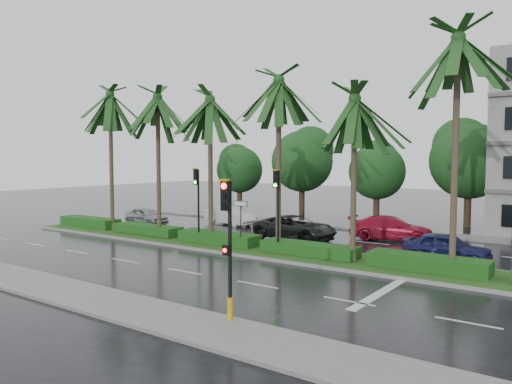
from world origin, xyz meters
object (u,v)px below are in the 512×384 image
Objects in this scene: car_blue at (447,247)px; signal_median_left at (197,194)px; signal_near at (228,244)px; car_red at (391,228)px; car_silver at (146,216)px; car_white at (230,215)px; street_sign at (241,212)px; car_darkgrey at (295,228)px.

signal_median_left is at bearing 104.55° from car_blue.
car_red is (-1.50, 18.04, -1.76)m from signal_near.
signal_median_left is 1.05× the size of car_blue.
car_white reaches higher than car_silver.
car_white is 12.52m from car_red.
signal_median_left is at bearing -144.04° from car_white.
signal_median_left is 0.99× the size of car_white.
street_sign is 10.70m from car_white.
signal_near is 13.92m from car_blue.
street_sign is 0.67× the size of car_silver.
car_blue is at bearing -149.25° from car_red.
signal_median_left is 10.52m from car_silver.
signal_near is 1.68× the size of street_sign.
car_red is (5.50, 8.17, -1.38)m from street_sign.
signal_near is 1.05× the size of car_blue.
car_blue is at bearing -94.63° from car_white.
signal_median_left is at bearing -176.53° from street_sign.
signal_near is at bearing 170.91° from car_red.
car_silver is 12.76m from car_darkgrey.
car_darkgrey is at bearing -101.86° from car_white.
car_red is at bearing -55.58° from car_darkgrey.
signal_median_left reaches higher than car_red.
car_darkgrey is (12.74, 0.70, 0.08)m from car_silver.
signal_near is at bearing 165.75° from car_blue.
car_red reaches higher than car_darkgrey.
car_blue is (4.50, -4.56, -0.03)m from car_red.
car_white is 17.56m from car_blue.
street_sign is at bearing 108.14° from car_blue.
car_darkgrey is at bearing 108.64° from car_red.
car_blue is at bearing -86.37° from car_silver.
signal_median_left reaches higher than car_blue.
car_red is (17.74, 3.88, 0.08)m from car_silver.
car_silver is at bearing 154.18° from signal_median_left.
car_white is (-7.01, 7.96, -1.40)m from street_sign.
car_darkgrey reaches higher than car_white.
car_white is (-14.01, 17.83, -1.78)m from signal_near.
car_darkgrey is (-6.50, 14.86, -1.76)m from signal_near.
car_red is at bearing -79.31° from car_white.
car_white is at bearing 73.95° from car_blue.
car_blue is (3.00, 13.48, -1.79)m from signal_near.
car_silver is (-9.24, 4.47, -2.33)m from signal_median_left.
car_darkgrey is 1.04× the size of car_red.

